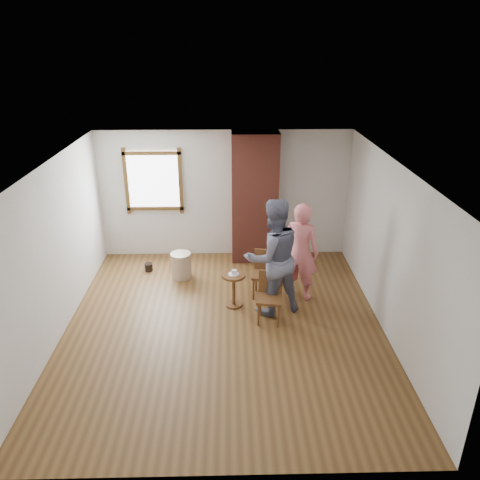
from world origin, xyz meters
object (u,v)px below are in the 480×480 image
side_table (234,285)px  person_pink (301,251)px  stoneware_crock (181,265)px  dining_chair_right (270,294)px  man (273,257)px  dining_chair_left (264,271)px

side_table → person_pink: person_pink is taller
person_pink → side_table: bearing=41.7°
stoneware_crock → person_pink: size_ratio=0.28×
dining_chair_right → person_pink: (0.57, 0.71, 0.41)m
dining_chair_right → man: (0.05, 0.26, 0.52)m
stoneware_crock → side_table: (0.99, -1.06, 0.16)m
man → stoneware_crock: bearing=-57.3°
man → person_pink: (0.52, 0.45, -0.11)m
side_table → dining_chair_left: bearing=34.2°
dining_chair_left → side_table: bearing=-133.8°
dining_chair_right → person_pink: 1.00m
man → dining_chair_left: bearing=-101.4°
stoneware_crock → man: (1.61, -1.22, 0.74)m
dining_chair_right → man: size_ratio=0.42×
dining_chair_left → dining_chair_right: 0.79m
man → person_pink: size_ratio=1.13×
stoneware_crock → person_pink: (2.13, -0.77, 0.62)m
stoneware_crock → side_table: size_ratio=0.82×
stoneware_crock → man: size_ratio=0.25×
stoneware_crock → dining_chair_left: dining_chair_left is taller
dining_chair_left → man: bearing=-69.2°
dining_chair_left → dining_chair_right: bearing=-76.0°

